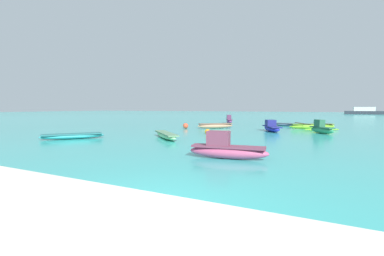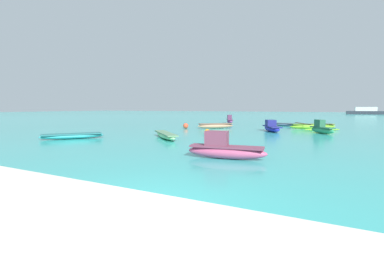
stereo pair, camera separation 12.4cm
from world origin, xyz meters
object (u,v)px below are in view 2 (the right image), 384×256
object	(u,v)px
moored_boat_7	(72,136)
distant_ferry	(366,111)
mooring_buoy_0	(186,126)
moored_boat_8	(322,129)
moored_boat_4	(272,127)
moored_boat_1	(313,126)
moored_boat_3	(225,149)
moored_boat_2	(216,126)
moored_boat_0	(283,124)
moored_boat_5	(230,120)
mooring_buoy_1	(207,132)
moored_boat_6	(166,135)

from	to	relation	value
moored_boat_7	distant_ferry	xyz separation A→B (m)	(25.87, 76.26, 0.65)
mooring_buoy_0	moored_boat_8	bearing A→B (deg)	2.53
moored_boat_4	distant_ferry	size ratio (longest dim) A/B	0.33
moored_boat_1	mooring_buoy_0	distance (m)	11.50
moored_boat_3	distant_ferry	distance (m)	79.49
moored_boat_8	distant_ferry	distance (m)	66.76
moored_boat_1	moored_boat_2	xyz separation A→B (m)	(-8.18, -3.05, 0.01)
moored_boat_4	moored_boat_8	distance (m)	3.65
moored_boat_1	moored_boat_0	bearing A→B (deg)	105.01
moored_boat_0	distant_ferry	distance (m)	60.57
moored_boat_7	moored_boat_8	size ratio (longest dim) A/B	1.50
moored_boat_0	moored_boat_2	distance (m)	8.19
moored_boat_0	mooring_buoy_0	bearing A→B (deg)	-120.98
moored_boat_3	distant_ferry	xyz separation A→B (m)	(15.32, 78.00, 0.48)
moored_boat_2	moored_boat_5	size ratio (longest dim) A/B	1.28
moored_boat_2	mooring_buoy_1	distance (m)	5.54
moored_boat_0	moored_boat_3	size ratio (longest dim) A/B	0.88
moored_boat_4	mooring_buoy_0	distance (m)	7.65
moored_boat_3	moored_boat_7	world-z (taller)	moored_boat_3
moored_boat_6	moored_boat_2	bearing A→B (deg)	134.00
moored_boat_1	moored_boat_6	world-z (taller)	moored_boat_1
moored_boat_0	moored_boat_7	world-z (taller)	moored_boat_7
distant_ferry	moored_boat_8	bearing A→B (deg)	-100.25
moored_boat_3	moored_boat_6	distance (m)	7.17
moored_boat_6	distant_ferry	size ratio (longest dim) A/B	0.36
moored_boat_6	mooring_buoy_1	world-z (taller)	mooring_buoy_1
moored_boat_5	distant_ferry	xyz separation A→B (m)	(21.86, 57.00, 0.48)
moored_boat_1	moored_boat_2	distance (m)	8.73
moored_boat_2	moored_boat_4	world-z (taller)	moored_boat_4
moored_boat_1	moored_boat_3	xyz separation A→B (m)	(-2.79, -16.23, 0.12)
moored_boat_3	moored_boat_2	bearing A→B (deg)	104.79
moored_boat_8	distant_ferry	size ratio (longest dim) A/B	0.24
distant_ferry	mooring_buoy_1	bearing A→B (deg)	-105.39
moored_boat_2	moored_boat_6	size ratio (longest dim) A/B	0.86
moored_boat_2	moored_boat_7	distance (m)	12.55
mooring_buoy_0	distant_ferry	size ratio (longest dim) A/B	0.05
mooring_buoy_0	mooring_buoy_1	world-z (taller)	mooring_buoy_0
moored_boat_2	moored_boat_8	bearing A→B (deg)	-48.44
moored_boat_3	moored_boat_8	xyz separation A→B (m)	(3.45, 12.30, -0.01)
moored_boat_1	moored_boat_5	size ratio (longest dim) A/B	1.90
moored_boat_2	moored_boat_4	size ratio (longest dim) A/B	0.96
moored_boat_7	moored_boat_1	bearing A→B (deg)	-2.61
moored_boat_7	moored_boat_6	bearing A→B (deg)	-20.56
moored_boat_1	moored_boat_4	bearing A→B (deg)	-154.95
moored_boat_1	mooring_buoy_0	xyz separation A→B (m)	(-10.62, -4.43, 0.00)
moored_boat_1	mooring_buoy_1	bearing A→B (deg)	-156.02
moored_boat_4	mooring_buoy_0	size ratio (longest dim) A/B	6.17
moored_boat_1	moored_boat_2	size ratio (longest dim) A/B	1.48
moored_boat_3	moored_boat_4	distance (m)	12.38
moored_boat_2	mooring_buoy_0	distance (m)	2.79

